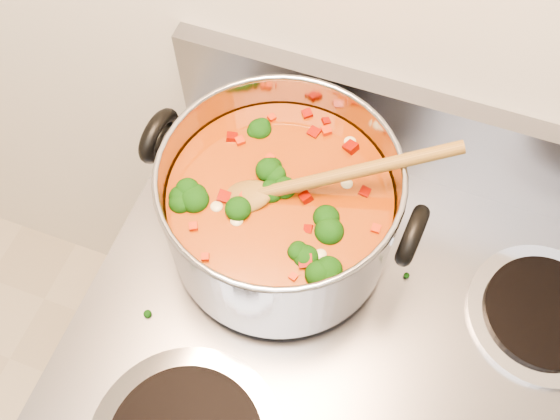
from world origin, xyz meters
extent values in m
cube|color=gray|center=(-0.03, 1.48, 1.00)|extent=(0.79, 0.03, 0.16)
cylinder|color=#A5A5AD|center=(-0.21, 1.32, 0.92)|extent=(0.20, 0.20, 0.01)
cylinder|color=black|center=(-0.21, 1.32, 0.93)|extent=(0.16, 0.16, 0.01)
cylinder|color=#A5A5AD|center=(0.16, 1.32, 0.92)|extent=(0.20, 0.20, 0.01)
cylinder|color=black|center=(0.16, 1.32, 0.93)|extent=(0.16, 0.16, 0.01)
cylinder|color=#A0A0A8|center=(-0.20, 1.30, 1.02)|extent=(0.30, 0.30, 0.16)
torus|color=#A0A0A8|center=(-0.20, 1.30, 1.10)|extent=(0.30, 0.30, 0.01)
cylinder|color=#91410D|center=(-0.20, 1.30, 0.99)|extent=(0.28, 0.28, 0.11)
torus|color=black|center=(-0.37, 1.31, 1.08)|extent=(0.03, 0.08, 0.08)
torus|color=black|center=(-0.04, 1.29, 1.08)|extent=(0.03, 0.08, 0.08)
ellipsoid|color=black|center=(-0.13, 1.38, 1.05)|extent=(0.04, 0.04, 0.03)
ellipsoid|color=black|center=(-0.18, 1.28, 1.05)|extent=(0.04, 0.04, 0.03)
ellipsoid|color=black|center=(-0.13, 1.24, 1.05)|extent=(0.04, 0.04, 0.03)
ellipsoid|color=black|center=(-0.13, 1.39, 1.05)|extent=(0.04, 0.04, 0.03)
ellipsoid|color=black|center=(-0.19, 1.36, 1.05)|extent=(0.04, 0.04, 0.03)
ellipsoid|color=black|center=(-0.32, 1.28, 1.05)|extent=(0.04, 0.04, 0.03)
ellipsoid|color=black|center=(-0.11, 1.24, 1.05)|extent=(0.04, 0.04, 0.03)
ellipsoid|color=black|center=(-0.11, 1.22, 1.05)|extent=(0.04, 0.04, 0.03)
ellipsoid|color=black|center=(-0.10, 1.25, 1.05)|extent=(0.04, 0.04, 0.03)
ellipsoid|color=#7C0406|center=(-0.22, 1.32, 1.05)|extent=(0.01, 0.01, 0.01)
ellipsoid|color=#7C0406|center=(-0.14, 1.32, 1.05)|extent=(0.01, 0.01, 0.01)
ellipsoid|color=#7C0406|center=(-0.32, 1.34, 1.05)|extent=(0.01, 0.01, 0.01)
ellipsoid|color=#7C0406|center=(-0.14, 1.24, 1.05)|extent=(0.01, 0.01, 0.01)
ellipsoid|color=#7C0406|center=(-0.16, 1.41, 1.05)|extent=(0.01, 0.01, 0.01)
ellipsoid|color=#7C0406|center=(-0.31, 1.34, 1.05)|extent=(0.01, 0.01, 0.01)
ellipsoid|color=#7C0406|center=(-0.24, 1.31, 1.05)|extent=(0.01, 0.01, 0.01)
ellipsoid|color=#7C0406|center=(-0.22, 1.42, 1.05)|extent=(0.01, 0.01, 0.01)
ellipsoid|color=#7C0406|center=(-0.22, 1.43, 1.05)|extent=(0.01, 0.01, 0.01)
ellipsoid|color=#7C0406|center=(-0.28, 1.29, 1.05)|extent=(0.01, 0.01, 0.01)
ellipsoid|color=#7C0406|center=(-0.19, 1.23, 1.05)|extent=(0.01, 0.01, 0.01)
ellipsoid|color=#BA290A|center=(-0.28, 1.23, 1.05)|extent=(0.01, 0.01, 0.01)
ellipsoid|color=#BA290A|center=(-0.08, 1.31, 1.05)|extent=(0.01, 0.01, 0.01)
ellipsoid|color=#BA290A|center=(-0.29, 1.31, 1.05)|extent=(0.01, 0.01, 0.01)
ellipsoid|color=#BA290A|center=(-0.25, 1.19, 1.05)|extent=(0.01, 0.01, 0.01)
ellipsoid|color=#BA290A|center=(-0.28, 1.37, 1.05)|extent=(0.01, 0.01, 0.01)
ellipsoid|color=#BA290A|center=(-0.27, 1.24, 1.05)|extent=(0.01, 0.01, 0.01)
ellipsoid|color=#BA290A|center=(-0.20, 1.22, 1.05)|extent=(0.01, 0.01, 0.01)
ellipsoid|color=#BA290A|center=(-0.14, 1.34, 1.05)|extent=(0.01, 0.01, 0.01)
ellipsoid|color=#BA290A|center=(-0.31, 1.29, 1.05)|extent=(0.01, 0.01, 0.01)
ellipsoid|color=#C9BF8A|center=(-0.16, 1.38, 1.05)|extent=(0.02, 0.02, 0.01)
ellipsoid|color=#C9BF8A|center=(-0.19, 1.23, 1.05)|extent=(0.02, 0.02, 0.01)
ellipsoid|color=#C9BF8A|center=(-0.16, 1.32, 1.05)|extent=(0.02, 0.02, 0.01)
ellipsoid|color=#C9BF8A|center=(-0.25, 1.23, 1.05)|extent=(0.02, 0.02, 0.01)
ellipsoid|color=#C9BF8A|center=(-0.13, 1.23, 1.05)|extent=(0.02, 0.02, 0.01)
ellipsoid|color=brown|center=(-0.24, 1.28, 1.05)|extent=(0.09, 0.08, 0.04)
cylinder|color=brown|center=(-0.13, 1.34, 1.09)|extent=(0.24, 0.13, 0.09)
ellipsoid|color=black|center=(-0.40, 1.18, 0.92)|extent=(0.01, 0.01, 0.01)
ellipsoid|color=black|center=(-0.27, 1.46, 0.92)|extent=(0.01, 0.01, 0.01)
ellipsoid|color=black|center=(-0.37, 1.21, 0.92)|extent=(0.01, 0.01, 0.01)
camera|label=1|loc=(-0.07, 0.94, 1.71)|focal=40.00mm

